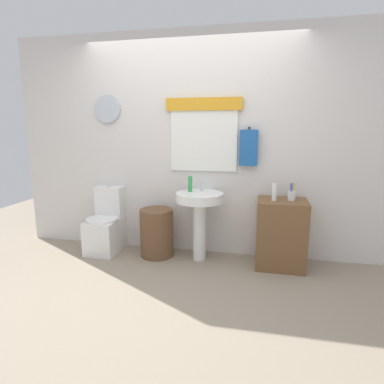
# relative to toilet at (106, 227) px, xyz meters

# --- Properties ---
(ground_plane) EXTENTS (8.00, 8.00, 0.00)m
(ground_plane) POSITION_rel_toilet_xyz_m (1.03, -0.89, -0.30)
(ground_plane) COLOR gray
(back_wall) EXTENTS (4.40, 0.18, 2.60)m
(back_wall) POSITION_rel_toilet_xyz_m (1.03, 0.26, 1.00)
(back_wall) COLOR silver
(back_wall) RESTS_ON ground_plane
(toilet) EXTENTS (0.38, 0.51, 0.80)m
(toilet) POSITION_rel_toilet_xyz_m (0.00, 0.00, 0.00)
(toilet) COLOR white
(toilet) RESTS_ON ground_plane
(laundry_hamper) EXTENTS (0.39, 0.39, 0.57)m
(laundry_hamper) POSITION_rel_toilet_xyz_m (0.67, -0.04, -0.02)
(laundry_hamper) COLOR brown
(laundry_hamper) RESTS_ON ground_plane
(pedestal_sink) EXTENTS (0.54, 0.54, 0.79)m
(pedestal_sink) POSITION_rel_toilet_xyz_m (1.18, -0.04, 0.30)
(pedestal_sink) COLOR white
(pedestal_sink) RESTS_ON ground_plane
(faucet) EXTENTS (0.03, 0.03, 0.10)m
(faucet) POSITION_rel_toilet_xyz_m (1.18, 0.08, 0.54)
(faucet) COLOR silver
(faucet) RESTS_ON pedestal_sink
(wooden_cabinet) EXTENTS (0.52, 0.44, 0.75)m
(wooden_cabinet) POSITION_rel_toilet_xyz_m (2.09, -0.04, 0.07)
(wooden_cabinet) COLOR brown
(wooden_cabinet) RESTS_ON ground_plane
(soap_bottle) EXTENTS (0.05, 0.05, 0.18)m
(soap_bottle) POSITION_rel_toilet_xyz_m (1.06, 0.01, 0.57)
(soap_bottle) COLOR green
(soap_bottle) RESTS_ON pedestal_sink
(lotion_bottle) EXTENTS (0.05, 0.05, 0.19)m
(lotion_bottle) POSITION_rel_toilet_xyz_m (2.00, -0.08, 0.54)
(lotion_bottle) COLOR white
(lotion_bottle) RESTS_ON wooden_cabinet
(toothbrush_cup) EXTENTS (0.08, 0.08, 0.19)m
(toothbrush_cup) POSITION_rel_toilet_xyz_m (2.18, -0.02, 0.50)
(toothbrush_cup) COLOR silver
(toothbrush_cup) RESTS_ON wooden_cabinet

